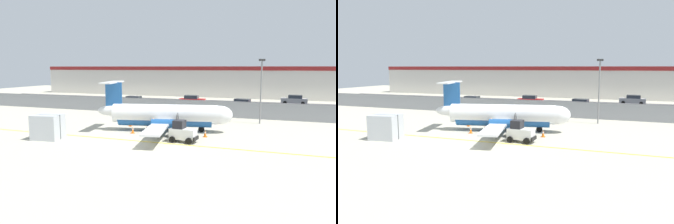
{
  "view_description": "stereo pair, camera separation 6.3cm",
  "coord_description": "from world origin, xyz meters",
  "views": [
    {
      "loc": [
        10.61,
        -23.2,
        6.38
      ],
      "look_at": [
        -0.87,
        8.0,
        1.8
      ],
      "focal_mm": 35.0,
      "sensor_mm": 36.0,
      "label": 1
    },
    {
      "loc": [
        10.67,
        -23.18,
        6.38
      ],
      "look_at": [
        -0.87,
        8.0,
        1.8
      ],
      "focal_mm": 35.0,
      "sensor_mm": 36.0,
      "label": 2
    }
  ],
  "objects": [
    {
      "name": "ground_plane",
      "position": [
        0.0,
        2.0,
        0.0
      ],
      "size": [
        140.0,
        140.0,
        0.01
      ],
      "color": "#B2AD99"
    },
    {
      "name": "perimeter_fence",
      "position": [
        0.0,
        18.0,
        1.12
      ],
      "size": [
        98.0,
        0.1,
        2.1
      ],
      "color": "gray",
      "rests_on": "ground"
    },
    {
      "name": "parking_lot_strip",
      "position": [
        0.0,
        29.5,
        0.06
      ],
      "size": [
        98.0,
        17.0,
        0.12
      ],
      "color": "#38383A",
      "rests_on": "ground"
    },
    {
      "name": "background_building",
      "position": [
        0.0,
        47.99,
        3.26
      ],
      "size": [
        91.0,
        8.1,
        6.5
      ],
      "color": "beige",
      "rests_on": "ground"
    },
    {
      "name": "commuter_airplane",
      "position": [
        -0.63,
        7.04,
        1.6
      ],
      "size": [
        13.65,
        15.99,
        4.92
      ],
      "rotation": [
        0.0,
        0.0,
        0.2
      ],
      "color": "white",
      "rests_on": "ground"
    },
    {
      "name": "baggage_tug",
      "position": [
        2.31,
        2.95,
        0.86
      ],
      "size": [
        2.41,
        1.53,
        1.88
      ],
      "rotation": [
        0.0,
        0.0,
        -0.07
      ],
      "color": "silver",
      "rests_on": "ground"
    },
    {
      "name": "ground_crew_worker",
      "position": [
        -0.99,
        4.36,
        0.95
      ],
      "size": [
        0.45,
        0.54,
        1.7
      ],
      "rotation": [
        0.0,
        0.0,
        2.74
      ],
      "color": "#191E4C",
      "rests_on": "ground"
    },
    {
      "name": "cargo_container",
      "position": [
        -9.3,
        -0.03,
        1.1
      ],
      "size": [
        2.66,
        2.32,
        2.2
      ],
      "rotation": [
        0.0,
        0.0,
        0.14
      ],
      "color": "#B7BCC1",
      "rests_on": "ground"
    },
    {
      "name": "traffic_cone_near_left",
      "position": [
        -5.31,
        8.23,
        0.31
      ],
      "size": [
        0.36,
        0.36,
        0.64
      ],
      "color": "orange",
      "rests_on": "ground"
    },
    {
      "name": "traffic_cone_near_right",
      "position": [
        -3.37,
        4.88,
        0.31
      ],
      "size": [
        0.36,
        0.36,
        0.64
      ],
      "color": "orange",
      "rests_on": "ground"
    },
    {
      "name": "traffic_cone_far_left",
      "position": [
        3.64,
        5.64,
        0.31
      ],
      "size": [
        0.36,
        0.36,
        0.64
      ],
      "color": "orange",
      "rests_on": "ground"
    },
    {
      "name": "traffic_cone_far_right",
      "position": [
        -2.36,
        5.99,
        0.31
      ],
      "size": [
        0.36,
        0.36,
        0.64
      ],
      "color": "orange",
      "rests_on": "ground"
    },
    {
      "name": "parked_car_0",
      "position": [
        -12.83,
        24.67,
        0.89
      ],
      "size": [
        4.22,
        2.05,
        1.58
      ],
      "rotation": [
        0.0,
        0.0,
        -0.01
      ],
      "color": "#B28C19",
      "rests_on": "parking_lot_strip"
    },
    {
      "name": "parked_car_1",
      "position": [
        -4.42,
        29.34,
        0.89
      ],
      "size": [
        4.29,
        2.2,
        1.58
      ],
      "rotation": [
        0.0,
        0.0,
        0.06
      ],
      "color": "red",
      "rests_on": "parking_lot_strip"
    },
    {
      "name": "parked_car_2",
      "position": [
        4.18,
        25.96,
        0.89
      ],
      "size": [
        4.39,
        2.43,
        1.58
      ],
      "rotation": [
        0.0,
        0.0,
        3.01
      ],
      "color": "red",
      "rests_on": "parking_lot_strip"
    },
    {
      "name": "parked_car_3",
      "position": [
        11.68,
        35.82,
        0.89
      ],
      "size": [
        4.29,
        2.19,
        1.58
      ],
      "rotation": [
        0.0,
        0.0,
        3.09
      ],
      "color": "gray",
      "rests_on": "parking_lot_strip"
    },
    {
      "name": "apron_light_pole",
      "position": [
        7.75,
        14.79,
        4.3
      ],
      "size": [
        0.7,
        0.3,
        7.27
      ],
      "color": "slate",
      "rests_on": "ground"
    }
  ]
}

